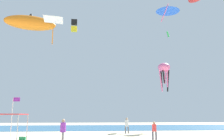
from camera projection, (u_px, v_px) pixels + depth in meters
name	position (u px, v px, depth m)	size (l,w,h in m)	color
ocean_strip	(100.00, 127.00, 44.92)	(110.00, 21.94, 0.03)	#28608C
canopy_tent	(3.00, 115.00, 18.36)	(3.05, 3.00, 2.29)	#B2B2B7
person_near_tent	(154.00, 129.00, 22.09)	(0.41, 0.39, 1.63)	#33384C
person_leftmost	(127.00, 124.00, 29.83)	(0.50, 0.45, 1.91)	slate
person_central	(63.00, 129.00, 19.27)	(0.45, 0.50, 1.89)	slate
banner_flag	(13.00, 115.00, 20.82)	(0.61, 0.06, 3.71)	silver
cooler_box	(23.00, 138.00, 21.66)	(0.57, 0.37, 0.35)	#1E8C4C
kite_inflatable_orange	(30.00, 23.00, 35.11)	(7.52, 3.85, 2.68)	orange
kite_octopus_pink	(164.00, 69.00, 36.54)	(2.49, 2.49, 4.31)	pink
kite_parafoil_green	(168.00, 34.00, 48.45)	(1.78, 3.47, 2.27)	green
kite_delta_blue	(168.00, 9.00, 32.12)	(4.33, 4.32, 2.44)	blue
kite_box_black	(74.00, 26.00, 48.62)	(1.19, 1.33, 2.62)	black
kite_diamond_white	(53.00, 21.00, 30.11)	(2.52, 2.51, 3.26)	white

